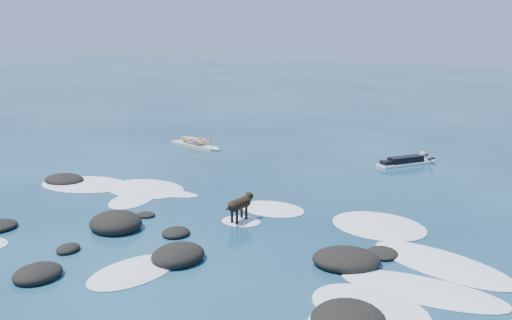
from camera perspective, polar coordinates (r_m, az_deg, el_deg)
The scene contains 6 objects.
ground at distance 15.27m, azimuth -6.43°, elevation -6.30°, with size 160.00×160.00×0.00m, color #0A2642.
reef_rocks at distance 13.61m, azimuth -9.18°, elevation -8.33°, with size 13.38×7.13×0.59m.
breaking_foam at distance 15.03m, azimuth -3.21°, elevation -6.52°, with size 15.29×8.28×0.12m.
standing_surfer_rig at distance 25.27m, azimuth -6.12°, elevation 2.94°, with size 3.09×1.14×1.78m.
paddling_surfer_rig at distance 22.43m, azimuth 14.81°, elevation -0.08°, with size 1.90×2.31×0.45m.
dog at distance 15.10m, azimuth -1.55°, elevation -4.39°, with size 0.38×1.22×0.77m.
Camera 1 is at (8.44, -11.72, 4.95)m, focal length 40.00 mm.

